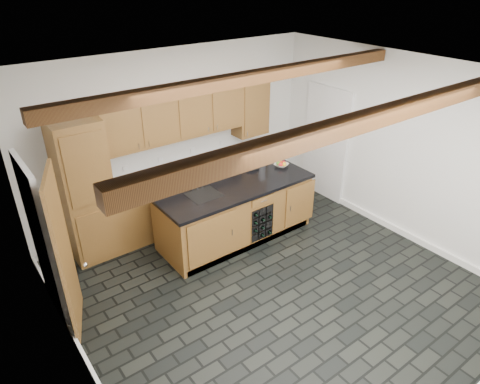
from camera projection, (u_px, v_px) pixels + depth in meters
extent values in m
plane|color=black|center=(274.00, 286.00, 5.81)|extent=(5.00, 5.00, 0.00)
plane|color=white|center=(176.00, 137.00, 6.92)|extent=(5.00, 0.00, 5.00)
plane|color=white|center=(68.00, 276.00, 3.84)|extent=(0.00, 5.00, 5.00)
plane|color=white|center=(402.00, 149.00, 6.47)|extent=(0.00, 5.00, 5.00)
plane|color=white|center=(283.00, 79.00, 4.49)|extent=(5.00, 5.00, 0.00)
cube|color=brown|center=(376.00, 118.00, 3.69)|extent=(4.90, 0.15, 0.15)
cube|color=brown|center=(249.00, 78.00, 4.96)|extent=(4.90, 0.15, 0.15)
cube|color=white|center=(94.00, 376.00, 4.48)|extent=(0.04, 5.00, 0.10)
cube|color=white|center=(387.00, 224.00, 7.09)|extent=(0.04, 5.00, 0.10)
cube|color=white|center=(42.00, 243.00, 4.95)|extent=(0.06, 0.94, 2.04)
cube|color=brown|center=(64.00, 254.00, 4.79)|extent=(0.31, 0.77, 2.00)
cube|color=white|center=(326.00, 143.00, 7.69)|extent=(0.06, 0.98, 2.04)
cube|color=black|center=(326.00, 144.00, 7.72)|extent=(0.02, 0.86, 1.96)
cube|color=brown|center=(85.00, 191.00, 6.00)|extent=(0.65, 0.60, 2.10)
cube|color=brown|center=(188.00, 196.00, 7.15)|extent=(2.60, 0.60, 0.88)
cube|color=black|center=(186.00, 171.00, 6.93)|extent=(2.64, 0.62, 0.05)
cube|color=white|center=(176.00, 149.00, 7.00)|extent=(2.60, 0.02, 0.52)
cube|color=brown|center=(173.00, 116.00, 6.53)|extent=(2.40, 0.35, 0.75)
cube|color=brown|center=(250.00, 106.00, 7.38)|extent=(0.60, 0.35, 1.00)
cube|color=brown|center=(235.00, 212.00, 6.68)|extent=(2.40, 0.90, 0.88)
cube|color=black|center=(235.00, 186.00, 6.46)|extent=(2.46, 0.96, 0.05)
cube|color=brown|center=(213.00, 239.00, 5.96)|extent=(0.80, 0.02, 0.70)
cube|color=brown|center=(300.00, 204.00, 6.84)|extent=(0.60, 0.02, 0.70)
cube|color=black|center=(256.00, 219.00, 6.58)|extent=(0.42, 0.30, 0.56)
cylinder|color=black|center=(258.00, 232.00, 6.65)|extent=(0.07, 0.26, 0.07)
cylinder|color=black|center=(258.00, 224.00, 6.58)|extent=(0.07, 0.26, 0.07)
cylinder|color=black|center=(265.00, 229.00, 6.72)|extent=(0.07, 0.26, 0.07)
cylinder|color=black|center=(251.00, 219.00, 6.44)|extent=(0.07, 0.26, 0.07)
cylinder|color=black|center=(265.00, 214.00, 6.59)|extent=(0.07, 0.26, 0.07)
cylinder|color=black|center=(251.00, 211.00, 6.38)|extent=(0.07, 0.26, 0.07)
cylinder|color=black|center=(251.00, 227.00, 6.51)|extent=(0.07, 0.26, 0.07)
cylinder|color=black|center=(258.00, 216.00, 6.52)|extent=(0.07, 0.26, 0.07)
cube|color=black|center=(204.00, 195.00, 6.16)|extent=(0.45, 0.40, 0.02)
cylinder|color=silver|center=(197.00, 184.00, 6.24)|extent=(0.02, 0.02, 0.20)
torus|color=silver|center=(197.00, 176.00, 6.18)|extent=(0.18, 0.02, 0.18)
cylinder|color=silver|center=(193.00, 189.00, 6.23)|extent=(0.02, 0.02, 0.08)
cylinder|color=silver|center=(202.00, 186.00, 6.31)|extent=(0.02, 0.02, 0.08)
cube|color=black|center=(252.00, 168.00, 6.93)|extent=(0.22, 0.13, 0.05)
cylinder|color=black|center=(252.00, 166.00, 6.91)|extent=(0.14, 0.14, 0.02)
imported|color=beige|center=(281.00, 165.00, 7.01)|extent=(0.28, 0.28, 0.05)
sphere|color=red|center=(284.00, 163.00, 7.02)|extent=(0.07, 0.07, 0.07)
sphere|color=#CF4912|center=(280.00, 162.00, 7.04)|extent=(0.07, 0.07, 0.07)
sphere|color=#4E8C26|center=(278.00, 163.00, 7.00)|extent=(0.07, 0.07, 0.07)
sphere|color=red|center=(281.00, 165.00, 6.95)|extent=(0.07, 0.07, 0.07)
sphere|color=yellow|center=(284.00, 164.00, 6.97)|extent=(0.07, 0.07, 0.07)
cylinder|color=white|center=(262.00, 157.00, 7.02)|extent=(0.12, 0.12, 0.27)
imported|color=white|center=(157.00, 176.00, 6.61)|extent=(0.11, 0.11, 0.09)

